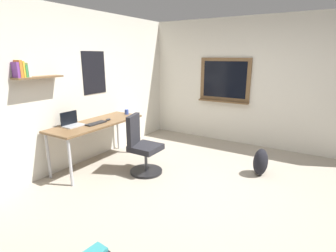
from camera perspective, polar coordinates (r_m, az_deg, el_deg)
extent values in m
plane|color=#9E9384|center=(3.81, 8.90, -14.23)|extent=(5.20, 5.20, 0.00)
cube|color=silver|center=(4.84, -18.40, 7.75)|extent=(5.00, 0.10, 2.60)
cube|color=brown|center=(4.20, -26.16, 9.43)|extent=(0.68, 0.20, 0.02)
cube|color=black|center=(4.97, -15.65, 11.03)|extent=(0.52, 0.01, 0.74)
cube|color=#7A3D99|center=(4.07, -30.04, 10.43)|extent=(0.03, 0.14, 0.20)
cube|color=orange|center=(4.09, -29.55, 10.69)|extent=(0.04, 0.14, 0.23)
cube|color=gold|center=(4.11, -29.07, 10.66)|extent=(0.03, 0.14, 0.21)
cube|color=#3D934C|center=(4.12, -28.62, 10.38)|extent=(0.03, 0.14, 0.16)
cube|color=silver|center=(4.14, -28.21, 10.64)|extent=(0.03, 0.14, 0.19)
cube|color=silver|center=(5.70, 19.23, 8.67)|extent=(0.10, 5.00, 2.60)
cube|color=brown|center=(5.84, 12.14, 9.79)|extent=(0.04, 1.10, 0.90)
cube|color=black|center=(5.82, 12.09, 9.78)|extent=(0.01, 0.94, 0.76)
cube|color=brown|center=(5.85, 11.74, 5.22)|extent=(0.12, 1.10, 0.03)
cube|color=brown|center=(4.61, -15.16, 0.61)|extent=(1.69, 0.63, 0.03)
cylinder|color=#B7B7BC|center=(4.06, -20.36, -7.42)|extent=(0.04, 0.04, 0.73)
cylinder|color=#B7B7BC|center=(5.10, -6.51, -2.01)|extent=(0.04, 0.04, 0.73)
cylinder|color=#B7B7BC|center=(4.46, -24.45, -5.87)|extent=(0.04, 0.04, 0.73)
cylinder|color=#B7B7BC|center=(5.42, -10.75, -1.16)|extent=(0.04, 0.04, 0.73)
cylinder|color=black|center=(4.38, -4.72, -9.69)|extent=(0.52, 0.52, 0.04)
cylinder|color=#4C4C51|center=(4.31, -4.77, -7.40)|extent=(0.05, 0.05, 0.34)
cube|color=#232328|center=(4.23, -4.84, -4.71)|extent=(0.44, 0.44, 0.09)
cube|color=#232328|center=(4.21, -7.49, -0.80)|extent=(0.40, 0.18, 0.48)
cube|color=#ADAFB5|center=(4.45, -19.69, 0.06)|extent=(0.31, 0.21, 0.02)
cube|color=black|center=(4.50, -20.61, 1.63)|extent=(0.31, 0.01, 0.21)
cube|color=black|center=(4.50, -15.27, 0.57)|extent=(0.37, 0.13, 0.02)
ellipsoid|color=#262628|center=(4.68, -12.80, 1.39)|extent=(0.10, 0.06, 0.03)
cylinder|color=#334CA5|center=(5.10, -8.93, 3.03)|extent=(0.08, 0.08, 0.09)
ellipsoid|color=black|center=(4.46, 19.35, -7.34)|extent=(0.32, 0.22, 0.43)
cube|color=teal|center=(2.79, -15.68, -24.79)|extent=(0.22, 0.17, 0.04)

